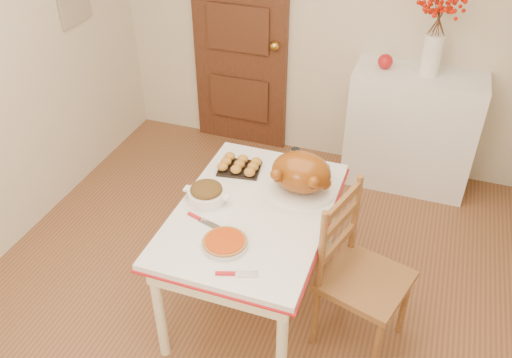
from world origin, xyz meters
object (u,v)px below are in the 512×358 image
at_px(pumpkin_pie, 225,242).
at_px(turkey_platter, 301,174).
at_px(sideboard, 411,130).
at_px(kitchen_table, 253,257).
at_px(chair_oak, 366,278).

bearing_deg(pumpkin_pie, turkey_platter, 67.06).
relative_size(sideboard, kitchen_table, 0.78).
xyz_separation_m(kitchen_table, chair_oak, (0.69, -0.07, 0.13)).
distance_m(kitchen_table, chair_oak, 0.70).
distance_m(chair_oak, turkey_platter, 0.69).
xyz_separation_m(sideboard, kitchen_table, (-0.75, -1.68, -0.11)).
height_order(sideboard, kitchen_table, sideboard).
distance_m(chair_oak, pumpkin_pie, 0.82).
xyz_separation_m(chair_oak, turkey_platter, (-0.48, 0.31, 0.39)).
xyz_separation_m(chair_oak, pumpkin_pie, (-0.73, -0.27, 0.28)).
height_order(turkey_platter, pumpkin_pie, turkey_platter).
bearing_deg(chair_oak, pumpkin_pie, 126.63).
bearing_deg(sideboard, pumpkin_pie, -111.20).
relative_size(kitchen_table, chair_oak, 1.26).
distance_m(sideboard, pumpkin_pie, 2.18).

